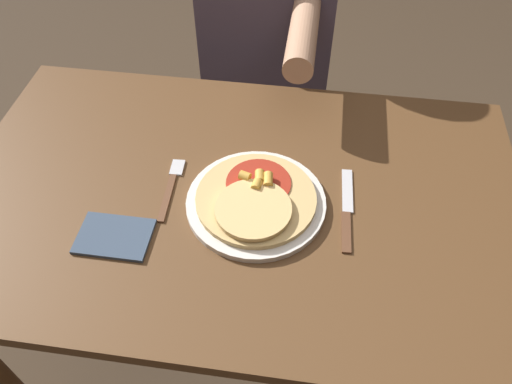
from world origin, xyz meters
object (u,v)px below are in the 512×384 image
object	(u,v)px
plate	(256,202)
fork	(171,185)
person_diner	(268,37)
knife	(347,210)
pizza	(256,199)
dining_table	(238,227)

from	to	relation	value
plate	fork	world-z (taller)	plate
fork	person_diner	world-z (taller)	person_diner
fork	knife	size ratio (longest dim) A/B	0.80
knife	pizza	bearing A→B (deg)	-175.48
pizza	person_diner	bearing A→B (deg)	94.87
dining_table	knife	world-z (taller)	knife
plate	person_diner	size ratio (longest dim) A/B	0.23
pizza	knife	xyz separation A→B (m)	(0.19, 0.01, -0.02)
dining_table	plate	size ratio (longest dim) A/B	4.19
knife	person_diner	xyz separation A→B (m)	(-0.24, 0.67, -0.03)
person_diner	knife	bearing A→B (deg)	-69.82
plate	person_diner	xyz separation A→B (m)	(-0.06, 0.67, -0.03)
dining_table	person_diner	distance (m)	0.65
plate	person_diner	distance (m)	0.68
plate	pizza	distance (m)	0.02
knife	person_diner	bearing A→B (deg)	110.18
dining_table	knife	size ratio (longest dim) A/B	5.47
knife	person_diner	world-z (taller)	person_diner
fork	knife	xyz separation A→B (m)	(0.37, -0.02, 0.00)
plate	pizza	bearing A→B (deg)	-89.89
dining_table	pizza	world-z (taller)	pizza
person_diner	fork	bearing A→B (deg)	-101.22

